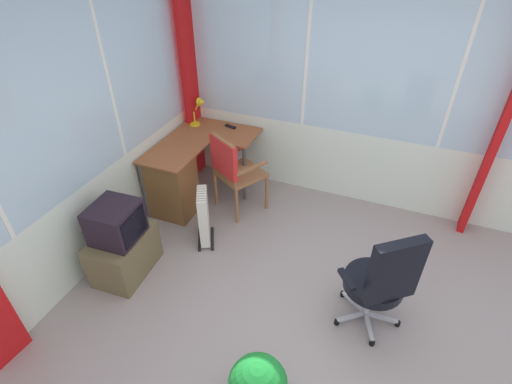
{
  "coord_description": "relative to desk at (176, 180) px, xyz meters",
  "views": [
    {
      "loc": [
        -2.02,
        -0.28,
        2.92
      ],
      "look_at": [
        0.83,
        0.86,
        0.7
      ],
      "focal_mm": 26.72,
      "sensor_mm": 36.0,
      "label": 1
    }
  ],
  "objects": [
    {
      "name": "wooden_armchair",
      "position": [
        0.22,
        -0.62,
        0.22
      ],
      "size": [
        0.66,
        0.66,
        1.0
      ],
      "color": "#8F5C39",
      "rests_on": "ground"
    },
    {
      "name": "north_window_panel",
      "position": [
        -1.05,
        0.35,
        0.93
      ],
      "size": [
        4.14,
        0.07,
        2.71
      ],
      "color": "silver",
      "rests_on": "ground"
    },
    {
      "name": "office_chair",
      "position": [
        -0.8,
        -2.42,
        0.17
      ],
      "size": [
        0.61,
        0.61,
        1.07
      ],
      "color": "#B7B7BF",
      "rests_on": "ground"
    },
    {
      "name": "tv_remote",
      "position": [
        0.86,
        -0.32,
        0.36
      ],
      "size": [
        0.08,
        0.16,
        0.02
      ],
      "primitive_type": "cube",
      "rotation": [
        0.0,
        0.0,
        -0.26
      ],
      "color": "black",
      "rests_on": "desk"
    },
    {
      "name": "space_heater",
      "position": [
        -0.35,
        -0.55,
        -0.1
      ],
      "size": [
        0.41,
        0.31,
        0.64
      ],
      "color": "silver",
      "rests_on": "ground"
    },
    {
      "name": "ground",
      "position": [
        -1.05,
        -1.96,
        -0.45
      ],
      "size": [
        5.14,
        5.56,
        0.06
      ],
      "primitive_type": "cube",
      "color": "gray"
    },
    {
      "name": "east_window_panel",
      "position": [
        1.05,
        -1.96,
        0.93
      ],
      "size": [
        0.07,
        4.56,
        2.71
      ],
      "color": "silver",
      "rests_on": "ground"
    },
    {
      "name": "desk_lamp",
      "position": [
        0.84,
        0.08,
        0.57
      ],
      "size": [
        0.23,
        0.2,
        0.34
      ],
      "color": "yellow",
      "rests_on": "desk"
    },
    {
      "name": "curtain_east_far",
      "position": [
        0.97,
        -3.21,
        0.89
      ],
      "size": [
        0.33,
        0.11,
        2.61
      ],
      "primitive_type": "cube",
      "rotation": [
        0.0,
        0.0,
        -0.11
      ],
      "color": "red",
      "rests_on": "ground"
    },
    {
      "name": "tv_on_stand",
      "position": [
        -1.06,
        -0.04,
        -0.06
      ],
      "size": [
        0.66,
        0.48,
        0.81
      ],
      "color": "brown",
      "rests_on": "ground"
    },
    {
      "name": "curtain_corner",
      "position": [
        0.92,
        0.22,
        0.89
      ],
      "size": [
        0.32,
        0.08,
        2.61
      ],
      "primitive_type": "cube",
      "rotation": [
        0.0,
        0.0,
        -0.02
      ],
      "color": "red",
      "rests_on": "ground"
    },
    {
      "name": "desk",
      "position": [
        0.0,
        0.0,
        0.0
      ],
      "size": [
        1.3,
        1.01,
        0.77
      ],
      "color": "brown",
      "rests_on": "ground"
    }
  ]
}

